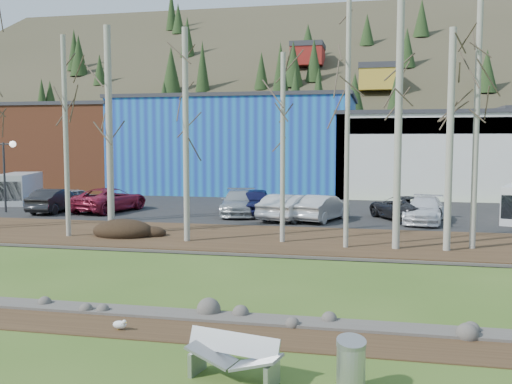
% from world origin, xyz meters
% --- Properties ---
extents(ground, '(200.00, 200.00, 0.00)m').
position_xyz_m(ground, '(0.00, 0.00, 0.00)').
color(ground, '#39581B').
rests_on(ground, ground).
extents(dirt_strip, '(80.00, 1.80, 0.03)m').
position_xyz_m(dirt_strip, '(0.00, 2.10, 0.01)').
color(dirt_strip, '#382616').
rests_on(dirt_strip, ground).
extents(near_bank_rocks, '(80.00, 0.80, 0.50)m').
position_xyz_m(near_bank_rocks, '(0.00, 3.10, 0.00)').
color(near_bank_rocks, '#47423D').
rests_on(near_bank_rocks, ground).
extents(river, '(80.00, 8.00, 0.90)m').
position_xyz_m(river, '(0.00, 7.20, 0.00)').
color(river, black).
rests_on(river, ground).
extents(far_bank_rocks, '(80.00, 0.80, 0.46)m').
position_xyz_m(far_bank_rocks, '(0.00, 11.30, 0.00)').
color(far_bank_rocks, '#47423D').
rests_on(far_bank_rocks, ground).
extents(far_bank, '(80.00, 7.00, 0.15)m').
position_xyz_m(far_bank, '(0.00, 14.50, 0.07)').
color(far_bank, '#382616').
rests_on(far_bank, ground).
extents(parking_lot, '(80.00, 14.00, 0.14)m').
position_xyz_m(parking_lot, '(0.00, 25.00, 0.07)').
color(parking_lot, black).
rests_on(parking_lot, ground).
extents(building_brick, '(16.32, 12.24, 7.80)m').
position_xyz_m(building_brick, '(-24.00, 39.00, 3.91)').
color(building_brick, brown).
rests_on(building_brick, ground).
extents(building_blue, '(20.40, 12.24, 8.30)m').
position_xyz_m(building_blue, '(-6.00, 39.00, 4.16)').
color(building_blue, '#1C3DAF').
rests_on(building_blue, ground).
extents(building_white, '(18.36, 12.24, 6.80)m').
position_xyz_m(building_white, '(12.00, 38.98, 3.41)').
color(building_white, silver).
rests_on(building_white, ground).
extents(hillside, '(160.00, 72.00, 35.00)m').
position_xyz_m(hillside, '(0.00, 84.00, 17.50)').
color(hillside, '#353320').
rests_on(hillside, ground).
extents(bench_damaged, '(1.98, 1.03, 0.84)m').
position_xyz_m(bench_damaged, '(3.40, -0.34, 0.43)').
color(bench_damaged, '#ADB0B2').
rests_on(bench_damaged, ground).
extents(litter_bin, '(0.65, 0.65, 0.90)m').
position_xyz_m(litter_bin, '(5.61, -0.43, 0.45)').
color(litter_bin, '#ADB0B2').
rests_on(litter_bin, ground).
extents(seagull, '(0.41, 0.19, 0.29)m').
position_xyz_m(seagull, '(0.09, 1.74, 0.16)').
color(seagull, gold).
rests_on(seagull, ground).
extents(dirt_mound, '(2.85, 2.02, 0.56)m').
position_xyz_m(dirt_mound, '(-5.38, 13.66, 0.43)').
color(dirt_mound, black).
rests_on(dirt_mound, far_bank).
extents(birch_2, '(0.31, 0.31, 9.57)m').
position_xyz_m(birch_2, '(-6.03, 13.82, 4.94)').
color(birch_2, '#BCB8AA').
rests_on(birch_2, far_bank).
extents(birch_3, '(0.22, 0.22, 9.09)m').
position_xyz_m(birch_3, '(-7.81, 13.08, 4.69)').
color(birch_3, '#BCB8AA').
rests_on(birch_3, far_bank).
extents(birch_4, '(0.26, 0.26, 9.16)m').
position_xyz_m(birch_4, '(-2.05, 12.97, 4.73)').
color(birch_4, '#BCB8AA').
rests_on(birch_4, far_bank).
extents(birch_5, '(0.21, 0.21, 8.08)m').
position_xyz_m(birch_5, '(2.07, 13.60, 4.19)').
color(birch_5, '#BCB8AA').
rests_on(birch_5, far_bank).
extents(birch_6, '(0.20, 0.20, 10.10)m').
position_xyz_m(birch_6, '(4.83, 12.89, 5.20)').
color(birch_6, '#BCB8AA').
rests_on(birch_6, far_bank).
extents(birch_7, '(0.29, 0.29, 11.12)m').
position_xyz_m(birch_7, '(6.84, 13.01, 5.71)').
color(birch_7, '#BCB8AA').
rests_on(birch_7, far_bank).
extents(birch_8, '(0.28, 0.28, 8.74)m').
position_xyz_m(birch_8, '(8.82, 13.02, 4.52)').
color(birch_8, '#BCB8AA').
rests_on(birch_8, far_bank).
extents(birch_9, '(0.24, 0.24, 10.58)m').
position_xyz_m(birch_9, '(9.89, 13.69, 5.44)').
color(birch_9, '#BCB8AA').
rests_on(birch_9, far_bank).
extents(street_lamp, '(1.66, 0.42, 4.36)m').
position_xyz_m(street_lamp, '(-16.22, 20.29, 3.57)').
color(street_lamp, '#262628').
rests_on(street_lamp, parking_lot).
extents(car_0, '(2.50, 4.10, 1.31)m').
position_xyz_m(car_0, '(-13.14, 23.17, 0.79)').
color(car_0, '#BCBCBE').
rests_on(car_0, parking_lot).
extents(car_1, '(1.70, 4.46, 1.45)m').
position_xyz_m(car_1, '(-13.22, 20.91, 0.87)').
color(car_1, black).
rests_on(car_1, parking_lot).
extents(car_2, '(3.50, 5.71, 1.48)m').
position_xyz_m(car_2, '(-10.11, 21.95, 0.88)').
color(car_2, maroon).
rests_on(car_2, parking_lot).
extents(car_3, '(2.94, 5.33, 1.46)m').
position_xyz_m(car_3, '(-1.88, 21.99, 0.87)').
color(car_3, '#A6AAAE').
rests_on(car_3, parking_lot).
extents(car_4, '(2.64, 4.82, 1.55)m').
position_xyz_m(car_4, '(-0.92, 22.15, 0.92)').
color(car_4, '#171A49').
rests_on(car_4, parking_lot).
extents(car_5, '(2.86, 4.59, 1.43)m').
position_xyz_m(car_5, '(3.17, 20.53, 0.85)').
color(car_5, silver).
rests_on(car_5, parking_lot).
extents(car_6, '(4.18, 5.30, 1.34)m').
position_xyz_m(car_6, '(7.48, 21.86, 0.81)').
color(car_6, '#2A292C').
rests_on(car_6, parking_lot).
extents(car_7, '(2.69, 4.96, 1.37)m').
position_xyz_m(car_7, '(8.58, 20.96, 0.82)').
color(car_7, white).
rests_on(car_7, parking_lot).
extents(car_8, '(2.86, 4.59, 1.43)m').
position_xyz_m(car_8, '(1.65, 20.53, 0.85)').
color(car_8, silver).
rests_on(car_8, parking_lot).
extents(car_9, '(2.86, 4.59, 1.43)m').
position_xyz_m(car_9, '(1.17, 20.53, 0.85)').
color(car_9, silver).
rests_on(car_9, parking_lot).
extents(van_grey, '(3.26, 5.12, 2.08)m').
position_xyz_m(van_grey, '(-18.44, 24.77, 1.18)').
color(van_grey, silver).
rests_on(van_grey, parking_lot).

